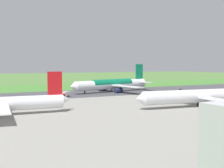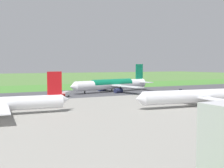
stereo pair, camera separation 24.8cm
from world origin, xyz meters
The scene contains 10 objects.
ground_plane centered at (0.00, 0.00, 0.00)m, with size 800.00×800.00×0.00m, color #547F3D.
runway_asphalt centered at (0.00, 0.00, 0.03)m, with size 600.00×39.52×0.06m, color #47474C.
apron_concrete centered at (0.00, 58.33, 0.03)m, with size 440.00×110.00×0.05m, color gray.
grass_verge_foreground centered at (0.00, -35.47, 0.02)m, with size 600.00×80.00×0.04m, color #478534.
airliner_main centered at (-9.57, -0.07, 4.35)m, with size 53.87×44.34×15.88m.
airliner_parked_mid centered at (-11.76, 64.85, 4.00)m, with size 50.18×41.17×14.65m.
service_truck_fuel centered at (22.48, 12.98, 1.40)m, with size 6.09×5.05×2.65m.
service_car_ops centered at (-45.38, 16.09, 0.84)m, with size 4.04×4.40×1.62m.
no_stopping_sign centered at (3.13, -33.41, 1.43)m, with size 0.60×0.10×2.40m.
traffic_cone_orange centered at (8.83, -34.60, 0.28)m, with size 0.40×0.40×0.55m, color orange.
Camera 1 is at (63.15, 141.47, 15.18)m, focal length 45.07 mm.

